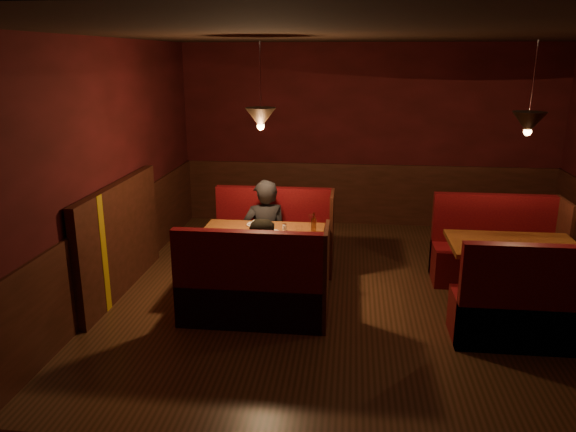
# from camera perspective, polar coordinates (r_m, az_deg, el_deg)

# --- Properties ---
(room) EXTENTS (6.02, 7.02, 2.92)m
(room) POSITION_cam_1_polar(r_m,az_deg,el_deg) (5.85, 6.07, -0.50)
(room) COLOR #3D2713
(room) RESTS_ON ground
(main_table) EXTENTS (1.41, 0.86, 0.99)m
(main_table) POSITION_cam_1_polar(r_m,az_deg,el_deg) (6.51, -2.49, -3.04)
(main_table) COLOR #612D15
(main_table) RESTS_ON ground
(main_bench_far) EXTENTS (1.55, 0.55, 1.06)m
(main_bench_far) POSITION_cam_1_polar(r_m,az_deg,el_deg) (7.33, -1.38, -2.83)
(main_bench_far) COLOR #3E050C
(main_bench_far) RESTS_ON ground
(main_bench_near) EXTENTS (1.55, 0.55, 1.06)m
(main_bench_near) POSITION_cam_1_polar(r_m,az_deg,el_deg) (5.86, -3.54, -7.86)
(main_bench_near) COLOR #3E050C
(main_bench_near) RESTS_ON ground
(second_table) EXTENTS (1.36, 0.87, 0.77)m
(second_table) POSITION_cam_1_polar(r_m,az_deg,el_deg) (6.55, 21.83, -4.24)
(second_table) COLOR #612D15
(second_table) RESTS_ON ground
(second_bench_far) EXTENTS (1.50, 0.56, 1.07)m
(second_bench_far) POSITION_cam_1_polar(r_m,az_deg,el_deg) (7.37, 20.31, -3.73)
(second_bench_far) COLOR #3E050C
(second_bench_far) RESTS_ON ground
(second_bench_near) EXTENTS (1.50, 0.56, 1.07)m
(second_bench_near) POSITION_cam_1_polar(r_m,az_deg,el_deg) (5.92, 23.88, -8.99)
(second_bench_near) COLOR #3E050C
(second_bench_near) RESTS_ON ground
(diner_a) EXTENTS (0.67, 0.54, 1.58)m
(diner_a) POSITION_cam_1_polar(r_m,az_deg,el_deg) (7.02, -2.39, 0.19)
(diner_a) COLOR black
(diner_a) RESTS_ON ground
(diner_b) EXTENTS (0.83, 0.73, 1.42)m
(diner_b) POSITION_cam_1_polar(r_m,az_deg,el_deg) (5.90, -2.25, -3.76)
(diner_b) COLOR black
(diner_b) RESTS_ON ground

